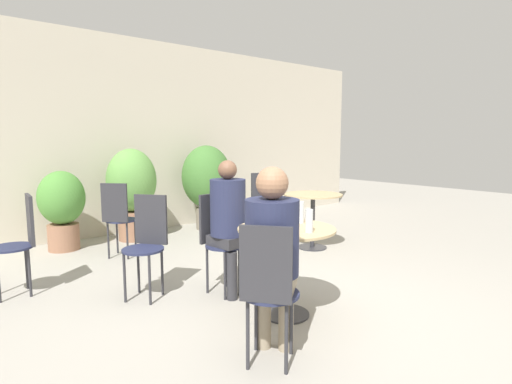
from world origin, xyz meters
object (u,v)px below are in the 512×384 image
Objects in this scene: bistro_chair_1 at (268,283)px; bistro_chair_3 at (147,236)px; seated_person_1 at (272,247)px; bistro_chair_5 at (22,235)px; beer_glass_1 at (300,212)px; bistro_chair_0 at (219,233)px; cafe_table_near at (286,247)px; seated_person_0 at (229,216)px; bistro_chair_2 at (118,213)px; potted_plant_2 at (207,179)px; potted_plant_1 at (132,187)px; cafe_table_far at (313,206)px; potted_plant_0 at (62,205)px; beer_glass_0 at (309,221)px; bistro_chair_4 at (263,197)px; beer_glass_2 at (260,220)px.

bistro_chair_3 is at bearing -36.59° from bistro_chair_1.
bistro_chair_5 is at bearing -13.89° from seated_person_1.
seated_person_1 reaches higher than beer_glass_1.
bistro_chair_0 is at bearing -56.78° from seated_person_1.
beer_glass_1 is (0.36, -0.73, 0.27)m from bistro_chair_0.
seated_person_1 is (-0.51, -0.43, 0.17)m from cafe_table_near.
beer_glass_1 is at bearing -70.31° from seated_person_0.
bistro_chair_3 is (-0.19, -1.35, 0.00)m from bistro_chair_2.
potted_plant_2 is at bearing 51.54° from bistro_chair_0.
potted_plant_1 is (1.59, 1.42, 0.22)m from bistro_chair_5.
potted_plant_0 is (-2.66, 1.96, 0.03)m from cafe_table_far.
beer_glass_0 is at bearing -10.50° from bistro_chair_3.
bistro_chair_5 is at bearing 134.75° from bistro_chair_0.
bistro_chair_3 is 1.00× the size of bistro_chair_4.
seated_person_0 is 7.06× the size of beer_glass_0.
bistro_chair_0 is 1.30m from seated_person_1.
bistro_chair_3 is at bearing 52.86° from bistro_chair_5.
beer_glass_0 reaches higher than cafe_table_far.
bistro_chair_2 is 0.95m from potted_plant_0.
bistro_chair_1 and bistro_chair_3 have the same top height.
potted_plant_1 reaches higher than cafe_table_near.
beer_glass_2 is 3.33m from potted_plant_0.
cafe_table_far is at bearing 56.17° from bistro_chair_3.
potted_plant_0 reaches higher than beer_glass_2.
cafe_table_far is 2.84m from seated_person_1.
beer_glass_0 is at bearing -91.09° from seated_person_0.
beer_glass_1 is (0.93, -1.04, 0.27)m from bistro_chair_3.
seated_person_1 is (-0.38, -1.23, 0.19)m from bistro_chair_0.
seated_person_0 is 2.62m from potted_plant_1.
seated_person_1 is 3.76m from potted_plant_0.
seated_person_1 reaches higher than bistro_chair_1.
beer_glass_1 is at bearing -73.72° from bistro_chair_0.
bistro_chair_3 is 2.87m from bistro_chair_4.
beer_glass_0 is (0.73, -1.34, 0.26)m from bistro_chair_3.
cafe_table_near is 3.44m from potted_plant_0.
seated_person_0 reaches higher than bistro_chair_3.
seated_person_1 is at bearing -145.93° from beer_glass_1.
seated_person_0 is at bearing -72.19° from potted_plant_0.
bistro_chair_3 reaches higher than beer_glass_1.
bistro_chair_4 is at bearing 50.71° from beer_glass_2.
beer_glass_1 reaches higher than beer_glass_0.
beer_glass_0 is at bearing -50.02° from beer_glass_2.
bistro_chair_4 is 0.68× the size of potted_plant_2.
beer_glass_1 is (0.74, -2.39, 0.27)m from bistro_chair_2.
bistro_chair_1 is (-0.63, -0.52, -0.02)m from cafe_table_near.
bistro_chair_2 is at bearing -41.68° from bistro_chair_1.
seated_person_1 is 0.89m from beer_glass_1.
bistro_chair_2 is at bearing -62.40° from potted_plant_0.
potted_plant_1 is at bearing 131.60° from cafe_table_far.
seated_person_0 is at bearing -121.75° from bistro_chair_4.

